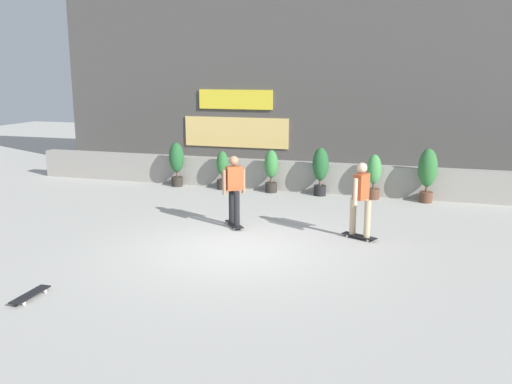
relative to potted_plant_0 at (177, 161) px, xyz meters
name	(u,v)px	position (x,y,z in m)	size (l,w,h in m)	color
ground_plane	(235,249)	(3.89, -5.55, -0.81)	(48.00, 48.00, 0.00)	#B2AFA8
planter_wall	(299,176)	(3.89, 0.45, -0.36)	(18.00, 0.40, 0.90)	gray
building_backdrop	(324,81)	(3.88, 4.45, 2.44)	(20.00, 2.08, 6.50)	#4C4947
potted_plant_0	(177,161)	(0.00, 0.00, 0.00)	(0.47, 0.47, 1.41)	#2D2823
potted_plant_1	(222,169)	(1.55, 0.00, -0.17)	(0.36, 0.36, 1.19)	#2D2823
potted_plant_2	(271,169)	(3.13, 0.00, -0.09)	(0.41, 0.41, 1.30)	#2D2823
potted_plant_3	(320,168)	(4.63, 0.00, 0.01)	(0.48, 0.48, 1.42)	black
potted_plant_4	(374,174)	(6.18, 0.00, -0.09)	(0.41, 0.41, 1.29)	brown
potted_plant_5	(428,171)	(7.64, 0.00, 0.08)	(0.52, 0.52, 1.52)	brown
skater_far_left	(361,197)	(6.27, -4.06, 0.14)	(0.81, 0.52, 1.70)	black
skater_mid_plaza	(234,188)	(3.32, -3.96, 0.14)	(0.65, 0.75, 1.70)	black
skateboard_near_camera	(30,295)	(1.55, -8.91, -0.74)	(0.21, 0.80, 0.08)	black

